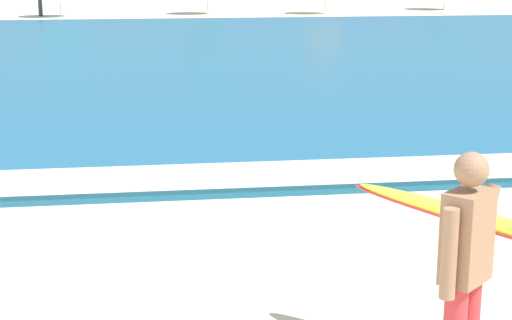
# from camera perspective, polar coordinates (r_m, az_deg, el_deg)

# --- Properties ---
(sea) EXTENTS (120.00, 28.00, 0.14)m
(sea) POSITION_cam_1_polar(r_m,az_deg,el_deg) (23.88, -8.08, 6.95)
(sea) COLOR #1E6084
(sea) RESTS_ON ground
(surf_foam) EXTENTS (120.00, 1.24, 0.01)m
(surf_foam) POSITION_cam_1_polar(r_m,az_deg,el_deg) (10.68, -8.03, -1.23)
(surf_foam) COLOR white
(surf_foam) RESTS_ON sea
(surfer_with_board) EXTENTS (1.78, 1.97, 1.73)m
(surfer_with_board) POSITION_cam_1_polar(r_m,az_deg,el_deg) (5.66, 15.21, -6.05)
(surfer_with_board) COLOR red
(surfer_with_board) RESTS_ON ground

